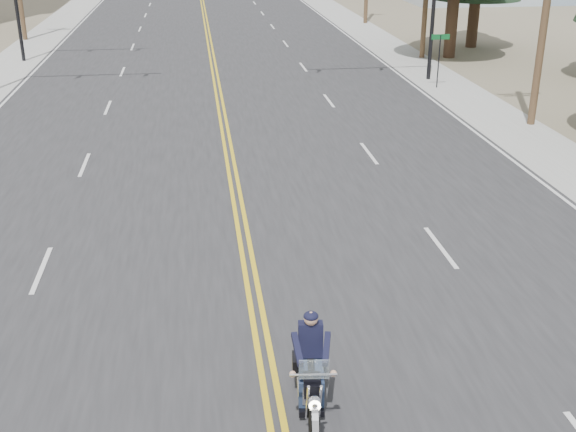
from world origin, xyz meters
The scene contains 5 objects.
road centered at (0.00, 70.00, 0.01)m, with size 20.00×200.00×0.01m, color #303033.
sidewalk_left centered at (-11.50, 70.00, 0.01)m, with size 3.00×200.00×0.01m, color #A5A5A0.
sidewalk_right centered at (11.50, 70.00, 0.01)m, with size 3.00×200.00×0.01m, color #A5A5A0.
street_sign centered at (10.80, 30.00, 1.80)m, with size 0.90×0.06×2.62m.
motorcyclist centered at (0.62, 5.85, 0.91)m, with size 0.99×2.32×1.81m, color black, non-canonical shape.
Camera 1 is at (-1.08, -4.22, 7.97)m, focal length 45.00 mm.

